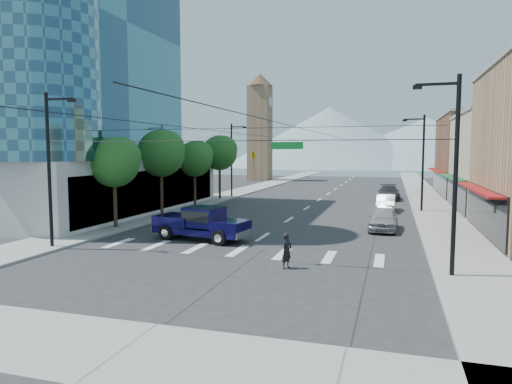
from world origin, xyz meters
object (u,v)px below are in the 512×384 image
at_px(parked_car_far, 389,192).
at_px(pickup_truck, 201,223).
at_px(pedestrian, 287,251).
at_px(parked_car_mid, 386,203).
at_px(parked_car_near, 383,219).

bearing_deg(parked_car_far, pickup_truck, -114.11).
bearing_deg(pedestrian, pickup_truck, 76.43).
bearing_deg(parked_car_mid, pickup_truck, -120.77).
relative_size(pedestrian, parked_car_near, 0.36).
relative_size(pickup_truck, parked_car_near, 1.37).
height_order(pickup_truck, pedestrian, pickup_truck).
bearing_deg(pedestrian, parked_car_far, 17.38).
bearing_deg(parked_car_near, parked_car_far, 91.71).
xyz_separation_m(parked_car_near, parked_car_far, (0.17, 21.91, 0.02)).
xyz_separation_m(pickup_truck, pedestrian, (6.88, -5.44, -0.25)).
height_order(pickup_truck, parked_car_mid, pickup_truck).
relative_size(parked_car_near, parked_car_far, 0.83).
height_order(parked_car_near, parked_car_far, parked_car_far).
distance_m(pickup_truck, parked_car_mid, 21.24).
bearing_deg(parked_car_mid, parked_car_far, 90.01).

